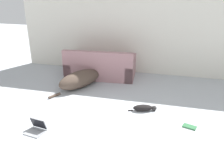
# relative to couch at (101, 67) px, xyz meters

# --- Properties ---
(wall_back) EXTENTS (7.32, 0.06, 2.67)m
(wall_back) POSITION_rel_couch_xyz_m (1.30, 0.56, 1.08)
(wall_back) COLOR silver
(wall_back) RESTS_ON ground_plane
(couch) EXTENTS (1.83, 1.01, 0.77)m
(couch) POSITION_rel_couch_xyz_m (0.00, 0.00, 0.00)
(couch) COLOR #A3757A
(couch) RESTS_ON ground_plane
(dog) EXTENTS (1.03, 1.58, 0.40)m
(dog) POSITION_rel_couch_xyz_m (-0.25, -0.73, -0.06)
(dog) COLOR #4C3D33
(dog) RESTS_ON ground_plane
(cat) EXTENTS (0.56, 0.27, 0.12)m
(cat) POSITION_rel_couch_xyz_m (1.36, -1.58, -0.20)
(cat) COLOR black
(cat) RESTS_ON ground_plane
(laptop_open) EXTENTS (0.35, 0.33, 0.22)m
(laptop_open) POSITION_rel_couch_xyz_m (-0.35, -2.73, -0.18)
(laptop_open) COLOR gray
(laptop_open) RESTS_ON ground_plane
(book_green) EXTENTS (0.26, 0.19, 0.02)m
(book_green) POSITION_rel_couch_xyz_m (2.21, -1.98, -0.24)
(book_green) COLOR #2D663D
(book_green) RESTS_ON ground_plane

